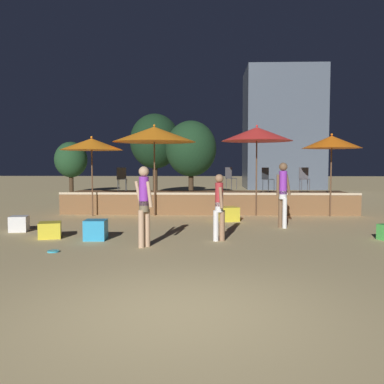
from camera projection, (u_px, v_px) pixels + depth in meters
name	position (u px, v px, depth m)	size (l,w,h in m)	color
ground_plane	(174.00, 312.00, 5.36)	(120.00, 120.00, 0.00)	tan
wooden_deck	(208.00, 202.00, 16.75)	(10.94, 2.62, 0.82)	brown
patio_umbrella_0	(154.00, 134.00, 15.21)	(2.97, 2.97, 3.26)	brown
patio_umbrella_1	(257.00, 134.00, 15.17)	(2.54, 2.54, 3.25)	brown
patio_umbrella_2	(92.00, 144.00, 15.12)	(2.22, 2.22, 2.84)	brown
patio_umbrella_3	(332.00, 142.00, 15.01)	(2.06, 2.06, 2.93)	brown
cube_seat_1	(50.00, 230.00, 10.74)	(0.66, 0.66, 0.40)	yellow
cube_seat_3	(228.00, 214.00, 13.94)	(0.77, 0.77, 0.46)	yellow
cube_seat_4	(19.00, 224.00, 11.78)	(0.54, 0.54, 0.43)	white
cube_seat_5	(96.00, 230.00, 10.48)	(0.54, 0.54, 0.49)	#2D9EDB
person_0	(219.00, 206.00, 10.27)	(0.28, 0.52, 1.61)	white
person_1	(144.00, 203.00, 9.51)	(0.48, 0.41, 1.81)	tan
person_2	(283.00, 191.00, 12.38)	(0.49, 0.33, 1.90)	brown
bistro_chair_0	(267.00, 177.00, 16.30)	(0.48, 0.48, 0.90)	#2D3338
bistro_chair_1	(230.00, 176.00, 17.36)	(0.48, 0.48, 0.90)	#47474C
bistro_chair_2	(122.00, 177.00, 16.35)	(0.40, 0.40, 0.90)	#2D3338
bistro_chair_3	(304.00, 177.00, 16.55)	(0.40, 0.40, 0.90)	#47474C
frisbee_disc	(53.00, 251.00, 9.02)	(0.25, 0.25, 0.03)	#33B2D8
background_tree_0	(191.00, 149.00, 23.56)	(2.79, 2.79, 4.24)	#3D2B1C
background_tree_1	(71.00, 160.00, 27.31)	(2.06, 2.06, 3.27)	#3D2B1C
background_tree_2	(155.00, 141.00, 25.32)	(2.94, 2.94, 4.82)	#3D2B1C
distant_building	(282.00, 129.00, 32.62)	(5.70, 4.94, 8.98)	#4C5666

